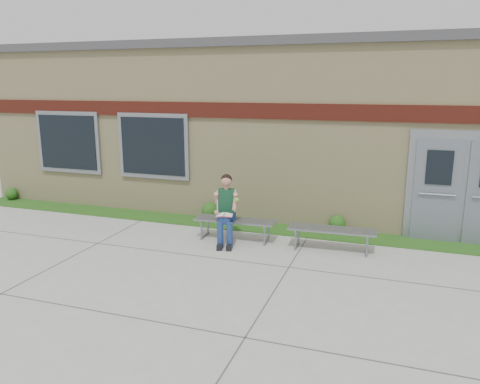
% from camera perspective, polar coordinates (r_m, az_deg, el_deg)
% --- Properties ---
extents(ground, '(80.00, 80.00, 0.00)m').
position_cam_1_polar(ground, '(8.28, -1.67, -9.58)').
color(ground, '#9E9E99').
rests_on(ground, ground).
extents(grass_strip, '(16.00, 0.80, 0.02)m').
position_cam_1_polar(grass_strip, '(10.61, 3.25, -4.41)').
color(grass_strip, '#1F4312').
rests_on(grass_strip, ground).
extents(school_building, '(16.20, 6.22, 4.20)m').
position_cam_1_polar(school_building, '(13.46, 7.29, 8.31)').
color(school_building, beige).
rests_on(school_building, ground).
extents(bench_left, '(1.71, 0.54, 0.44)m').
position_cam_1_polar(bench_left, '(9.76, -0.61, -3.92)').
color(bench_left, slate).
rests_on(bench_left, ground).
extents(bench_right, '(1.71, 0.54, 0.44)m').
position_cam_1_polar(bench_right, '(9.32, 11.11, -5.00)').
color(bench_right, slate).
rests_on(bench_right, ground).
extents(girl, '(0.58, 0.90, 1.40)m').
position_cam_1_polar(girl, '(9.51, -1.72, -2.02)').
color(girl, navy).
rests_on(girl, ground).
extents(shrub_west, '(0.33, 0.33, 0.33)m').
position_cam_1_polar(shrub_west, '(14.59, -26.08, -0.19)').
color(shrub_west, '#1F4312').
rests_on(shrub_west, grass_strip).
extents(shrub_mid, '(0.41, 0.41, 0.41)m').
position_cam_1_polar(shrub_mid, '(11.23, -3.65, -2.27)').
color(shrub_mid, '#1F4312').
rests_on(shrub_mid, grass_strip).
extents(shrub_east, '(0.36, 0.36, 0.36)m').
position_cam_1_polar(shrub_east, '(10.51, 11.73, -3.75)').
color(shrub_east, '#1F4312').
rests_on(shrub_east, grass_strip).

